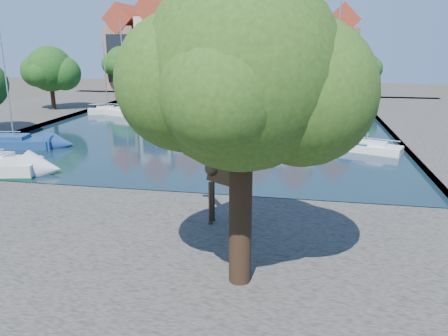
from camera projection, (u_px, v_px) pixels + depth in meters
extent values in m
plane|color=#38332B|center=(136.00, 197.00, 25.80)|extent=(160.00, 160.00, 0.00)
cube|color=black|center=(216.00, 124.00, 48.46)|extent=(38.00, 50.00, 0.08)
cube|color=#534F48|center=(77.00, 245.00, 19.11)|extent=(50.00, 14.00, 0.50)
cube|color=#534F48|center=(251.00, 91.00, 78.64)|extent=(60.00, 16.00, 0.50)
cube|color=#534F48|center=(14.00, 116.00, 52.73)|extent=(14.00, 52.00, 0.50)
cylinder|color=#332114|center=(240.00, 209.00, 15.09)|extent=(0.80, 0.80, 5.50)
sphere|color=#244213|center=(242.00, 71.00, 13.80)|extent=(6.40, 6.40, 6.40)
sphere|color=#244213|center=(303.00, 92.00, 13.93)|extent=(4.80, 4.80, 4.80)
sphere|color=#244213|center=(185.00, 82.00, 13.81)|extent=(4.48, 4.48, 4.48)
cube|color=#8D614D|center=(129.00, 58.00, 81.02)|extent=(5.39, 9.00, 11.00)
cube|color=#A72D21|center=(126.00, 20.00, 79.15)|extent=(5.44, 9.18, 5.44)
cube|color=black|center=(119.00, 59.00, 76.79)|extent=(4.40, 0.05, 8.25)
cube|color=beige|center=(159.00, 54.00, 79.77)|extent=(5.88, 9.00, 12.50)
cube|color=#A72D21|center=(158.00, 10.00, 77.67)|extent=(5.94, 9.18, 5.94)
cube|color=black|center=(151.00, 54.00, 75.54)|extent=(4.80, 0.05, 9.38)
cube|color=beige|center=(194.00, 60.00, 78.93)|extent=(6.37, 9.00, 10.50)
cube|color=#A72D21|center=(193.00, 21.00, 77.07)|extent=(6.43, 9.18, 6.43)
cube|color=black|center=(188.00, 61.00, 74.70)|extent=(5.20, 0.05, 7.88)
cube|color=brown|center=(229.00, 53.00, 77.46)|extent=(5.39, 9.00, 13.00)
cube|color=#A72D21|center=(229.00, 6.00, 75.31)|extent=(5.44, 9.18, 5.44)
cube|color=black|center=(225.00, 53.00, 73.22)|extent=(4.40, 0.05, 9.75)
cube|color=tan|center=(263.00, 57.00, 76.63)|extent=(5.88, 9.00, 11.50)
cube|color=#A72D21|center=(264.00, 15.00, 74.66)|extent=(5.94, 9.18, 5.94)
cube|color=black|center=(260.00, 58.00, 72.40)|extent=(4.80, 0.05, 8.62)
cube|color=beige|center=(300.00, 56.00, 75.44)|extent=(6.37, 9.00, 12.00)
cube|color=#A72D21|center=(303.00, 10.00, 73.37)|extent=(6.43, 9.18, 6.43)
cube|color=black|center=(300.00, 57.00, 71.20)|extent=(5.20, 0.05, 9.00)
cube|color=brown|center=(339.00, 61.00, 74.52)|extent=(5.39, 9.00, 10.50)
cube|color=#A72D21|center=(342.00, 21.00, 72.73)|extent=(5.44, 9.18, 5.44)
cube|color=black|center=(341.00, 62.00, 70.29)|extent=(4.40, 0.05, 7.88)
cylinder|color=#332114|center=(123.00, 82.00, 76.73)|extent=(0.50, 0.50, 3.20)
sphere|color=#153A11|center=(122.00, 63.00, 75.82)|extent=(5.60, 5.60, 5.60)
sphere|color=#153A11|center=(132.00, 66.00, 75.97)|extent=(4.20, 4.20, 4.20)
sphere|color=#153A11|center=(113.00, 64.00, 75.79)|extent=(3.92, 3.92, 3.92)
cylinder|color=#332114|center=(167.00, 82.00, 75.35)|extent=(0.50, 0.50, 3.20)
sphere|color=#153A11|center=(166.00, 64.00, 74.47)|extent=(5.20, 5.20, 5.20)
sphere|color=#153A11|center=(176.00, 67.00, 74.63)|extent=(3.90, 3.90, 3.90)
sphere|color=#153A11|center=(158.00, 65.00, 74.41)|extent=(3.64, 3.64, 3.64)
cylinder|color=#332114|center=(212.00, 83.00, 73.97)|extent=(0.50, 0.50, 3.20)
sphere|color=#153A11|center=(212.00, 63.00, 73.02)|extent=(6.00, 6.00, 6.00)
sphere|color=#153A11|center=(223.00, 66.00, 73.16)|extent=(4.50, 4.50, 4.50)
sphere|color=#153A11|center=(202.00, 64.00, 73.01)|extent=(4.20, 4.20, 4.20)
cylinder|color=#332114|center=(259.00, 84.00, 72.59)|extent=(0.50, 0.50, 3.20)
sphere|color=#153A11|center=(260.00, 64.00, 71.69)|extent=(5.40, 5.40, 5.40)
sphere|color=#153A11|center=(270.00, 67.00, 71.84)|extent=(4.05, 4.05, 4.05)
sphere|color=#153A11|center=(250.00, 66.00, 71.64)|extent=(3.78, 3.78, 3.78)
cylinder|color=#332114|center=(308.00, 85.00, 71.20)|extent=(0.50, 0.50, 3.20)
sphere|color=#153A11|center=(309.00, 64.00, 70.28)|extent=(5.80, 5.80, 5.80)
sphere|color=#153A11|center=(320.00, 67.00, 70.42)|extent=(4.35, 4.35, 4.35)
sphere|color=#153A11|center=(299.00, 66.00, 70.25)|extent=(4.06, 4.06, 4.06)
cylinder|color=#332114|center=(359.00, 86.00, 69.82)|extent=(0.50, 0.50, 3.20)
sphere|color=#153A11|center=(360.00, 65.00, 68.94)|extent=(5.20, 5.20, 5.20)
sphere|color=#153A11|center=(370.00, 69.00, 69.10)|extent=(3.90, 3.90, 3.90)
sphere|color=#153A11|center=(351.00, 67.00, 68.88)|extent=(3.64, 3.64, 3.64)
cylinder|color=#332114|center=(53.00, 96.00, 55.44)|extent=(0.54, 0.54, 3.40)
sphere|color=#153A11|center=(50.00, 69.00, 54.51)|extent=(5.60, 5.60, 5.60)
sphere|color=#153A11|center=(64.00, 73.00, 54.65)|extent=(4.20, 4.20, 4.20)
sphere|color=#153A11|center=(37.00, 71.00, 54.47)|extent=(3.92, 3.92, 3.92)
cylinder|color=#352B1A|center=(210.00, 203.00, 20.47)|extent=(0.16, 0.16, 2.06)
cylinder|color=#352B1A|center=(213.00, 200.00, 20.87)|extent=(0.16, 0.16, 2.06)
cylinder|color=#352B1A|center=(243.00, 207.00, 20.03)|extent=(0.16, 0.16, 2.06)
cylinder|color=#352B1A|center=(245.00, 204.00, 20.43)|extent=(0.16, 0.16, 2.06)
cube|color=#352B1A|center=(229.00, 176.00, 20.06)|extent=(2.05, 0.76, 1.21)
cylinder|color=#352B1A|center=(198.00, 145.00, 20.09)|extent=(1.35, 0.44, 2.13)
cube|color=#352B1A|center=(183.00, 122.00, 20.00)|extent=(0.59, 0.24, 0.33)
cube|color=navy|center=(14.00, 141.00, 37.70)|extent=(7.47, 3.53, 0.92)
cube|color=navy|center=(14.00, 138.00, 37.62)|extent=(3.37, 2.20, 0.51)
cylinder|color=#B2B2B7|center=(5.00, 69.00, 36.00)|extent=(0.12, 0.12, 11.70)
cube|color=silver|center=(126.00, 112.00, 53.58)|extent=(5.80, 3.83, 0.91)
cube|color=silver|center=(126.00, 110.00, 53.49)|extent=(2.73, 2.14, 0.51)
cylinder|color=#B2B2B7|center=(123.00, 66.00, 52.04)|extent=(0.12, 0.12, 10.51)
cube|color=silver|center=(108.00, 110.00, 55.40)|extent=(5.10, 3.52, 0.82)
cube|color=silver|center=(108.00, 108.00, 55.33)|extent=(2.41, 1.94, 0.46)
cylinder|color=#B2B2B7|center=(105.00, 76.00, 54.21)|extent=(0.11, 0.11, 8.14)
cube|color=silver|center=(154.00, 101.00, 63.52)|extent=(5.62, 2.73, 0.83)
cube|color=silver|center=(154.00, 99.00, 63.44)|extent=(2.54, 1.68, 0.46)
cylinder|color=#B2B2B7|center=(153.00, 73.00, 62.37)|extent=(0.11, 0.11, 7.77)
cube|color=silver|center=(366.00, 147.00, 36.08)|extent=(5.87, 3.83, 0.80)
cube|color=silver|center=(367.00, 144.00, 36.01)|extent=(2.75, 2.15, 0.44)
cylinder|color=#B2B2B7|center=(371.00, 101.00, 35.02)|extent=(0.11, 0.11, 7.17)
cube|color=navy|center=(331.00, 140.00, 38.05)|extent=(7.26, 5.05, 0.96)
cube|color=navy|center=(332.00, 137.00, 37.96)|extent=(3.44, 2.79, 0.54)
cylinder|color=#B2B2B7|center=(336.00, 67.00, 36.31)|extent=(0.13, 0.13, 11.98)
cube|color=white|center=(325.00, 115.00, 51.03)|extent=(6.18, 4.05, 0.93)
cube|color=white|center=(325.00, 113.00, 50.94)|extent=(2.90, 2.27, 0.52)
cylinder|color=#B2B2B7|center=(328.00, 74.00, 49.71)|extent=(0.12, 0.12, 8.99)
cube|color=beige|center=(322.00, 103.00, 61.94)|extent=(5.18, 1.96, 0.91)
cube|color=beige|center=(322.00, 100.00, 61.86)|extent=(2.28, 1.33, 0.51)
cylinder|color=#B2B2B7|center=(324.00, 70.00, 60.67)|extent=(0.12, 0.12, 8.67)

